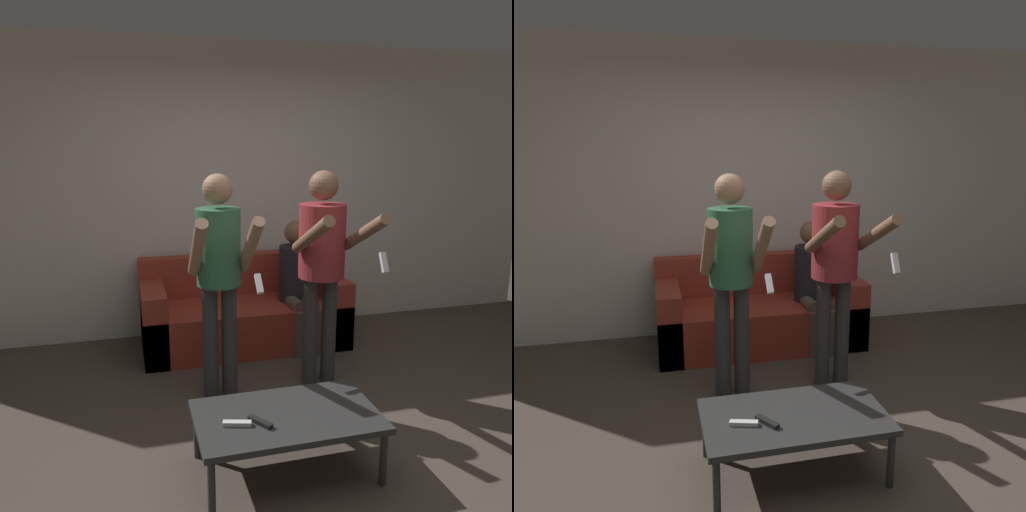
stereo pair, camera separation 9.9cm
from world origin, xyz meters
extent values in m
plane|color=#4C4238|center=(0.00, 0.00, 0.00)|extent=(14.00, 14.00, 0.00)
cube|color=silver|center=(0.00, 2.21, 1.35)|extent=(6.40, 0.06, 2.70)
cube|color=#9E3828|center=(-0.05, 1.74, 0.20)|extent=(1.81, 0.79, 0.40)
cube|color=#9E3828|center=(-0.05, 2.06, 0.59)|extent=(1.81, 0.16, 0.38)
cube|color=#9E3828|center=(-0.85, 1.74, 0.30)|extent=(0.20, 0.79, 0.61)
cube|color=#9E3828|center=(0.76, 1.74, 0.30)|extent=(0.20, 0.79, 0.61)
cylinder|color=#383838|center=(-0.50, 0.88, 0.42)|extent=(0.11, 0.11, 0.83)
cylinder|color=#383838|center=(-0.36, 0.88, 0.42)|extent=(0.11, 0.11, 0.83)
cylinder|color=#337047|center=(-0.43, 0.88, 1.10)|extent=(0.31, 0.31, 0.53)
sphere|color=#A87A5B|center=(-0.43, 0.88, 1.50)|extent=(0.21, 0.21, 0.21)
cylinder|color=#A87A5B|center=(-0.60, 0.67, 1.14)|extent=(0.08, 0.48, 0.45)
cylinder|color=#A87A5B|center=(-0.25, 0.67, 1.14)|extent=(0.08, 0.48, 0.45)
cube|color=white|center=(-0.25, 0.46, 0.95)|extent=(0.04, 0.11, 0.11)
cylinder|color=#383838|center=(0.26, 0.88, 0.42)|extent=(0.11, 0.11, 0.84)
cylinder|color=#383838|center=(0.41, 0.88, 0.42)|extent=(0.11, 0.11, 0.84)
cylinder|color=#9E2D33|center=(0.34, 0.88, 1.11)|extent=(0.34, 0.34, 0.54)
sphere|color=brown|center=(0.34, 0.88, 1.51)|extent=(0.21, 0.21, 0.21)
cylinder|color=brown|center=(0.15, 0.60, 1.21)|extent=(0.08, 0.60, 0.35)
cylinder|color=brown|center=(0.52, 0.60, 1.21)|extent=(0.08, 0.60, 0.35)
cube|color=white|center=(0.52, 0.32, 1.07)|extent=(0.04, 0.08, 0.13)
cylinder|color=brown|center=(0.35, 1.37, 0.20)|extent=(0.11, 0.11, 0.40)
cylinder|color=brown|center=(0.48, 1.37, 0.20)|extent=(0.11, 0.11, 0.40)
cylinder|color=brown|center=(0.35, 1.53, 0.43)|extent=(0.11, 0.32, 0.11)
cylinder|color=brown|center=(0.48, 1.53, 0.43)|extent=(0.11, 0.32, 0.11)
cylinder|color=#232328|center=(0.42, 1.69, 0.65)|extent=(0.29, 0.29, 0.50)
sphere|color=brown|center=(0.42, 1.69, 1.03)|extent=(0.21, 0.21, 0.21)
cube|color=#2D2D2D|center=(-0.24, -0.07, 0.33)|extent=(1.01, 0.57, 0.04)
cylinder|color=#2D2D2D|center=(-0.70, -0.32, 0.16)|extent=(0.04, 0.04, 0.32)
cylinder|color=#2D2D2D|center=(0.23, -0.32, 0.16)|extent=(0.04, 0.04, 0.32)
cylinder|color=#2D2D2D|center=(-0.70, 0.17, 0.16)|extent=(0.04, 0.04, 0.32)
cylinder|color=#2D2D2D|center=(0.23, 0.17, 0.16)|extent=(0.04, 0.04, 0.32)
cube|color=black|center=(-0.41, -0.14, 0.36)|extent=(0.11, 0.14, 0.02)
cube|color=white|center=(-0.53, -0.12, 0.36)|extent=(0.15, 0.08, 0.02)
camera|label=1|loc=(-1.03, -2.42, 1.80)|focal=35.00mm
camera|label=2|loc=(-0.94, -2.45, 1.80)|focal=35.00mm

